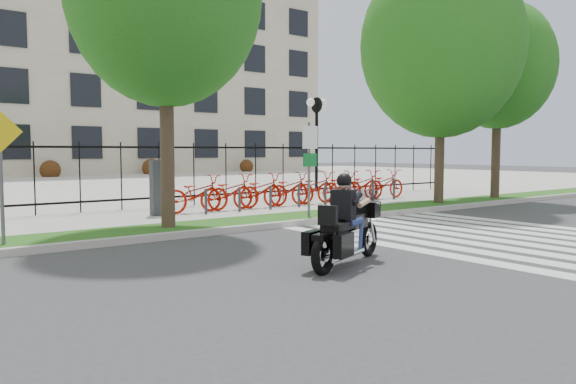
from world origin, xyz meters
TOP-DOWN VIEW (x-y plane):
  - ground at (0.00, 0.00)m, footprint 120.00×120.00m
  - curb at (0.00, 4.10)m, footprint 60.00×0.20m
  - grass_verge at (0.00, 4.95)m, footprint 60.00×1.50m
  - sidewalk at (0.00, 7.45)m, footprint 60.00×3.50m
  - plaza at (0.00, 25.00)m, footprint 80.00×34.00m
  - crosswalk_stripes at (4.83, 0.00)m, footprint 5.70×8.00m
  - iron_fence at (0.00, 9.20)m, footprint 30.00×0.06m
  - lamp_post_right at (10.00, 12.00)m, footprint 1.06×0.70m
  - street_tree_2 at (9.38, 4.95)m, footprint 5.37×5.37m
  - street_tree_3 at (12.75, 4.95)m, footprint 4.10×4.10m
  - bike_share_station at (5.21, 7.20)m, footprint 10.08×0.89m
  - sign_pole_regulatory at (3.36, 4.58)m, footprint 0.50×0.09m
  - sign_pole_warning at (-4.08, 4.58)m, footprint 0.78×0.09m
  - motorcycle_rider at (0.18, -0.17)m, footprint 2.27×1.20m

SIDE VIEW (x-z plane):
  - ground at x=0.00m, z-range 0.00..0.00m
  - crosswalk_stripes at x=4.83m, z-range 0.00..0.01m
  - plaza at x=0.00m, z-range 0.00..0.10m
  - curb at x=0.00m, z-range 0.00..0.15m
  - grass_verge at x=0.00m, z-range 0.00..0.15m
  - sidewalk at x=0.00m, z-range 0.00..0.15m
  - motorcycle_rider at x=0.18m, z-range -0.31..1.53m
  - bike_share_station at x=5.21m, z-range -0.07..1.43m
  - iron_fence at x=0.00m, z-range 0.15..2.15m
  - sign_pole_regulatory at x=3.36m, z-range 0.49..2.99m
  - sign_pole_warning at x=-4.08m, z-range 0.50..2.99m
  - lamp_post_right at x=10.00m, z-range 1.08..5.33m
  - street_tree_3 at x=12.75m, z-range 1.41..8.68m
  - street_tree_2 at x=9.38m, z-range 1.22..9.56m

